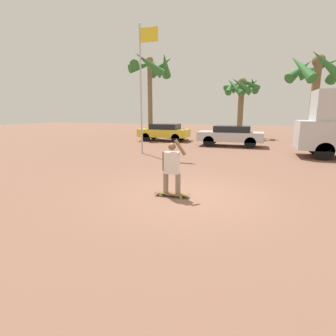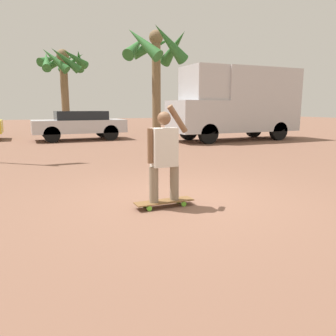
{
  "view_description": "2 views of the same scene",
  "coord_description": "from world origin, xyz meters",
  "views": [
    {
      "loc": [
        1.57,
        -6.74,
        2.27
      ],
      "look_at": [
        -0.82,
        0.56,
        0.61
      ],
      "focal_mm": 28.0,
      "sensor_mm": 36.0,
      "label": 1
    },
    {
      "loc": [
        -2.4,
        -4.74,
        1.53
      ],
      "look_at": [
        -0.12,
        0.41,
        0.48
      ],
      "focal_mm": 35.0,
      "sensor_mm": 36.0,
      "label": 2
    }
  ],
  "objects": [
    {
      "name": "person_skateboarder",
      "position": [
        -0.46,
        -0.22,
        0.86
      ],
      "size": [
        0.66,
        0.22,
        1.48
      ],
      "color": "gray",
      "rests_on": "skateboard"
    },
    {
      "name": "skateboard",
      "position": [
        -0.46,
        -0.22,
        0.08
      ],
      "size": [
        0.94,
        0.24,
        0.1
      ],
      "color": "brown",
      "rests_on": "ground_plane"
    },
    {
      "name": "camper_van",
      "position": [
        6.86,
        8.17,
        1.78
      ],
      "size": [
        6.15,
        2.1,
        3.3
      ],
      "color": "black",
      "rests_on": "ground_plane"
    },
    {
      "name": "palm_tree_center_background",
      "position": [
        0.27,
        17.7,
        4.12
      ],
      "size": [
        3.22,
        3.24,
        5.22
      ],
      "color": "brown",
      "rests_on": "ground_plane"
    },
    {
      "name": "ground_plane",
      "position": [
        0.0,
        0.0,
        0.0
      ],
      "size": [
        80.0,
        80.0,
        0.0
      ],
      "primitive_type": "plane",
      "color": "brown"
    },
    {
      "name": "palm_tree_near_van",
      "position": [
        5.46,
        14.91,
        4.92
      ],
      "size": [
        4.12,
        4.22,
        6.37
      ],
      "color": "brown",
      "rests_on": "ground_plane"
    },
    {
      "name": "parked_car_silver",
      "position": [
        0.09,
        11.22,
        0.75
      ],
      "size": [
        4.2,
        1.88,
        1.36
      ],
      "color": "black",
      "rests_on": "ground_plane"
    }
  ]
}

